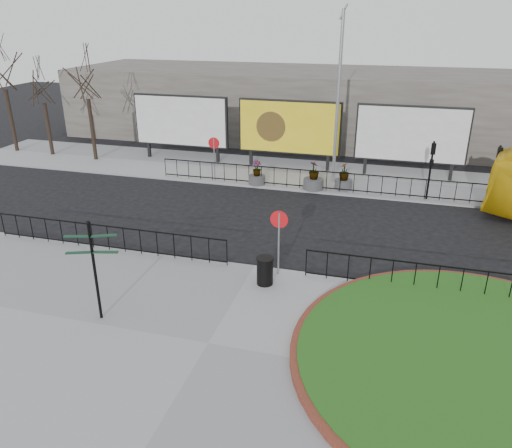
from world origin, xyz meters
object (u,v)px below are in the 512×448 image
(fingerpost_sign, at_px, (93,261))
(planter_c, at_px, (344,179))
(billboard_mid, at_px, (289,128))
(litter_bin, at_px, (265,271))
(planter_a, at_px, (257,176))
(lamp_post, at_px, (338,97))
(planter_b, at_px, (314,180))

(fingerpost_sign, height_order, planter_c, fingerpost_sign)
(billboard_mid, distance_m, litter_bin, 14.50)
(planter_c, bearing_deg, billboard_mid, 140.16)
(fingerpost_sign, relative_size, planter_a, 2.49)
(lamp_post, distance_m, planter_c, 4.36)
(litter_bin, distance_m, planter_c, 11.21)
(litter_bin, bearing_deg, planter_b, 90.36)
(billboard_mid, height_order, fingerpost_sign, billboard_mid)
(planter_a, height_order, planter_b, planter_b)
(planter_a, bearing_deg, litter_bin, -73.07)
(billboard_mid, height_order, litter_bin, billboard_mid)
(billboard_mid, xyz_separation_m, litter_bin, (2.21, -14.20, -1.97))
(litter_bin, relative_size, planter_b, 0.66)
(billboard_mid, xyz_separation_m, planter_b, (2.14, -3.57, -1.96))
(planter_a, bearing_deg, lamp_post, 21.65)
(lamp_post, bearing_deg, litter_bin, -93.73)
(litter_bin, height_order, planter_b, planter_b)
(planter_a, xyz_separation_m, planter_c, (4.72, 0.49, 0.10))
(litter_bin, bearing_deg, planter_a, 106.93)
(fingerpost_sign, bearing_deg, planter_b, 57.50)
(litter_bin, distance_m, planter_b, 10.63)
(lamp_post, bearing_deg, planter_a, -158.35)
(litter_bin, relative_size, planter_c, 0.69)
(lamp_post, relative_size, planter_c, 6.25)
(planter_a, bearing_deg, planter_c, 5.86)
(litter_bin, bearing_deg, billboard_mid, 98.85)
(fingerpost_sign, bearing_deg, billboard_mid, 67.56)
(planter_a, relative_size, planter_b, 0.86)
(fingerpost_sign, xyz_separation_m, planter_c, (5.89, 14.54, -1.44))
(litter_bin, bearing_deg, planter_c, 82.37)
(billboard_mid, height_order, lamp_post, lamp_post)
(planter_a, relative_size, planter_c, 0.89)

